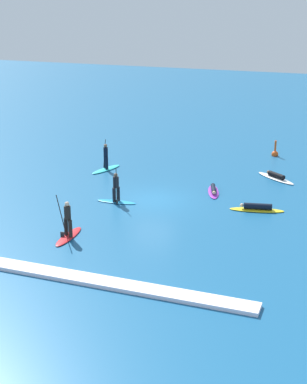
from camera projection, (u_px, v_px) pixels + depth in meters
ground_plane at (154, 200)px, 34.86m from camera, size 120.00×120.00×0.00m
surfer_on_white_board at (276, 177)px, 38.68m from camera, size 2.98×2.50×0.44m
surfer_on_purple_board at (213, 190)px, 36.11m from camera, size 1.40×2.69×0.37m
surfer_on_red_board at (68, 227)px, 29.41m from camera, size 0.85×2.61×2.29m
surfer_on_teal_board at (106, 164)px, 40.53m from camera, size 1.48×2.81×2.14m
surfer_on_yellow_board at (257, 208)px, 33.11m from camera, size 3.16×1.34×0.44m
surfer_on_blue_board at (116, 193)px, 34.26m from camera, size 2.44×0.75×2.26m
marker_buoy at (275, 153)px, 44.05m from camera, size 0.51×0.51×1.32m
wave_crest at (70, 276)px, 25.38m from camera, size 16.61×0.90×0.18m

